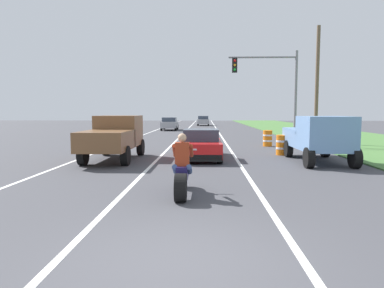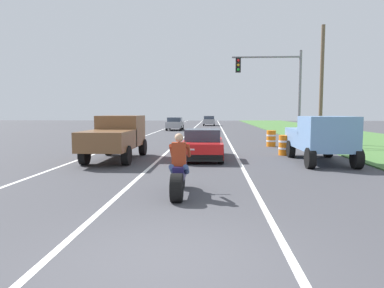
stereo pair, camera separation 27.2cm
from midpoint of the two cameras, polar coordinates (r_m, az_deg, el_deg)
ground_plane at (r=5.36m, az=-2.37°, el=-18.62°), size 160.00×160.00×0.00m
lane_stripe_left_solid at (r=25.65m, az=-9.94°, el=0.36°), size 0.14×120.00×0.01m
lane_stripe_right_solid at (r=25.00m, az=6.34°, el=0.28°), size 0.14×120.00×0.01m
lane_stripe_centre_dashed at (r=25.07m, az=-1.90°, el=0.32°), size 0.14×120.00×0.01m
grass_verge_right at (r=27.45m, az=27.94°, el=0.20°), size 10.00×120.00×0.06m
motorcycle_with_rider at (r=9.04m, az=-1.24°, el=-4.77°), size 0.70×2.21×1.62m
sports_car_red at (r=16.23m, az=2.25°, el=-0.17°), size 1.84×4.30×1.37m
pickup_truck_left_lane_brown at (r=16.14m, az=-11.77°, el=1.40°), size 2.02×4.80×1.98m
pickup_truck_right_shoulder_light_blue at (r=16.01m, az=20.55°, el=1.14°), size 2.02×4.80×1.98m
traffic_light_mast_near at (r=23.23m, az=14.20°, el=9.60°), size 4.38×0.34×6.00m
utility_pole_roadside at (r=25.09m, az=20.56°, el=8.92°), size 0.24×0.24×7.81m
construction_barrel_nearest at (r=18.10m, az=15.18°, el=-0.18°), size 0.58×0.58×1.00m
construction_barrel_mid at (r=22.44m, az=13.06°, el=0.89°), size 0.58×0.58×1.00m
distant_car_far_ahead at (r=41.15m, az=-2.60°, el=3.33°), size 1.80×4.00×1.50m
distant_car_further_ahead at (r=54.70m, az=2.92°, el=3.81°), size 1.80×4.00×1.50m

